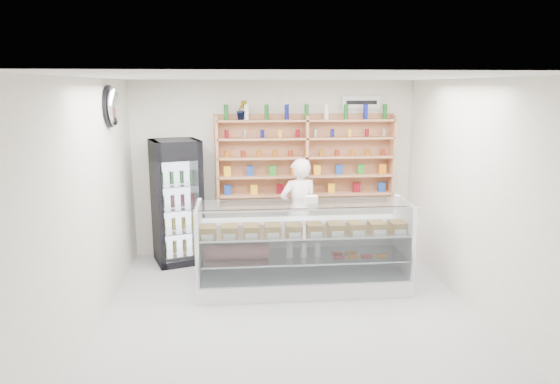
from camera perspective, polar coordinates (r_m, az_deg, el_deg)
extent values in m
plane|color=#B5B4BA|center=(6.12, 1.29, -14.23)|extent=(5.00, 5.00, 0.00)
plane|color=white|center=(5.49, 1.43, 12.99)|extent=(5.00, 5.00, 0.00)
plane|color=silver|center=(8.08, -0.69, 2.72)|extent=(4.50, 0.00, 4.50)
plane|color=silver|center=(3.29, 6.49, -11.46)|extent=(4.50, 0.00, 4.50)
plane|color=silver|center=(5.83, -21.18, -1.76)|extent=(0.00, 5.00, 5.00)
plane|color=silver|center=(6.31, 22.11, -0.84)|extent=(0.00, 5.00, 5.00)
cube|color=white|center=(6.86, 2.63, -10.16)|extent=(2.80, 0.79, 0.23)
cube|color=white|center=(7.06, 2.25, -5.96)|extent=(2.80, 0.05, 0.59)
cube|color=silver|center=(6.74, 2.65, -7.33)|extent=(2.69, 0.70, 0.02)
cube|color=silver|center=(6.63, 2.68, -4.52)|extent=(2.74, 0.73, 0.02)
cube|color=silver|center=(6.30, 3.16, -6.36)|extent=(2.74, 0.11, 0.98)
cube|color=silver|center=(6.49, 2.77, -1.32)|extent=(2.74, 0.55, 0.01)
imported|color=white|center=(7.66, 2.18, -2.22)|extent=(0.67, 0.52, 1.65)
cube|color=black|center=(7.84, -11.69, -1.11)|extent=(0.87, 0.85, 1.92)
cube|color=#33053E|center=(7.42, -12.97, 4.49)|extent=(0.65, 0.24, 0.27)
cube|color=silver|center=(7.57, -12.70, -2.30)|extent=(0.55, 0.19, 1.51)
cube|color=tan|center=(7.88, -7.15, 3.78)|extent=(0.04, 0.28, 1.33)
cube|color=tan|center=(7.95, 3.00, 3.93)|extent=(0.04, 0.28, 1.33)
cube|color=tan|center=(8.27, 12.66, 3.97)|extent=(0.04, 0.28, 1.33)
cube|color=tan|center=(8.06, 2.95, -0.22)|extent=(2.80, 0.28, 0.03)
cube|color=tan|center=(8.00, 2.98, 1.88)|extent=(2.80, 0.28, 0.03)
cube|color=tan|center=(7.95, 3.00, 4.00)|extent=(2.80, 0.28, 0.03)
cube|color=tan|center=(7.92, 3.02, 6.16)|extent=(2.80, 0.28, 0.03)
cube|color=tan|center=(7.89, 3.05, 8.18)|extent=(2.80, 0.28, 0.03)
imported|color=#1E6626|center=(7.80, -4.39, 9.34)|extent=(0.19, 0.16, 0.30)
ellipsoid|color=silver|center=(6.83, -18.49, 9.26)|extent=(0.15, 0.50, 0.50)
cube|color=white|center=(8.18, 9.28, 10.07)|extent=(0.62, 0.03, 0.20)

